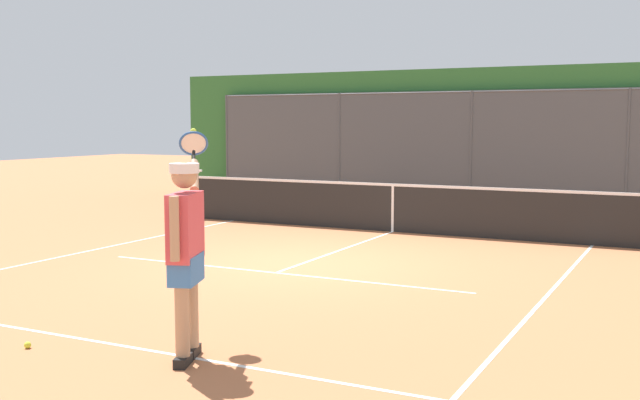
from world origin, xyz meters
TOP-DOWN VIEW (x-y plane):
  - ground_plane at (0.00, 0.00)m, footprint 60.00×60.00m
  - court_line_markings at (0.00, 1.11)m, footprint 7.58×8.44m
  - fence_backdrop at (-0.00, -10.05)m, footprint 18.27×1.37m
  - tennis_net at (0.00, -3.82)m, footprint 9.74×0.09m
  - tennis_player at (-1.30, 4.66)m, footprint 0.83×1.31m
  - tennis_ball_near_net at (0.30, 5.06)m, footprint 0.07×0.07m

SIDE VIEW (x-z plane):
  - ground_plane at x=0.00m, z-range 0.00..0.00m
  - court_line_markings at x=0.00m, z-range 0.00..0.01m
  - tennis_ball_near_net at x=0.30m, z-range 0.00..0.07m
  - tennis_net at x=0.00m, z-range -0.04..1.03m
  - tennis_player at x=-1.30m, z-range 0.03..2.14m
  - fence_backdrop at x=0.00m, z-range -0.02..3.58m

